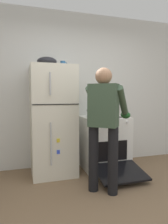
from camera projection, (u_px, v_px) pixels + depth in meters
name	position (u px, v px, depth m)	size (l,w,h in m)	color
kitchen_wall_back	(75.00, 90.00, 3.72)	(6.00, 0.10, 2.70)	silver
refrigerator	(53.00, 121.00, 3.26)	(0.68, 0.72, 1.71)	silver
stove_range	(104.00, 143.00, 3.54)	(0.76, 1.20, 0.89)	white
person_cook	(104.00, 119.00, 2.63)	(0.69, 0.73, 1.60)	black
red_pot	(97.00, 113.00, 3.42)	(0.34, 0.24, 0.13)	#236638
coffee_mug	(63.00, 64.00, 3.29)	(0.11, 0.08, 0.10)	#2D6093
pepper_mill	(115.00, 110.00, 3.79)	(0.05, 0.05, 0.18)	brown
mixing_bowl	(47.00, 61.00, 3.16)	(0.30, 0.30, 0.14)	black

